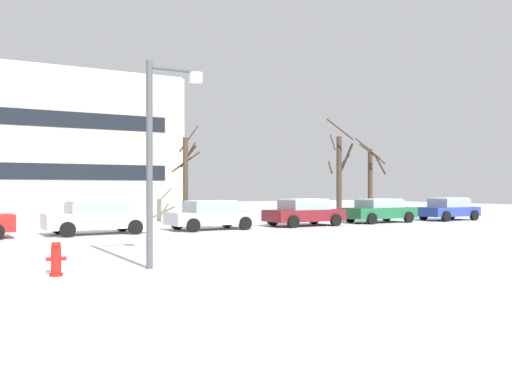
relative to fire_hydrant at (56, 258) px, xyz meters
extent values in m
cylinder|color=red|center=(0.00, 0.00, -0.39)|extent=(0.30, 0.30, 0.06)
cylinder|color=red|center=(0.00, 0.00, -0.06)|extent=(0.22, 0.22, 0.60)
sphere|color=red|center=(0.00, 0.00, 0.29)|extent=(0.21, 0.21, 0.21)
cylinder|color=red|center=(-0.16, 0.00, -0.03)|extent=(0.12, 0.09, 0.09)
cylinder|color=red|center=(0.16, 0.00, -0.03)|extent=(0.12, 0.09, 0.09)
sphere|color=white|center=(0.00, 0.00, 0.34)|extent=(0.15, 0.15, 0.15)
cylinder|color=#4C4F54|center=(2.22, 0.08, 2.16)|extent=(0.16, 0.16, 5.16)
cylinder|color=#4C4F54|center=(2.83, 0.08, 4.59)|extent=(1.23, 0.10, 0.10)
cylinder|color=silver|center=(3.45, 0.08, 4.44)|extent=(0.36, 0.36, 0.25)
cube|color=white|center=(3.28, 11.07, 0.18)|extent=(4.43, 2.03, 0.67)
cube|color=#8C99A8|center=(3.28, 11.07, 0.74)|extent=(2.46, 1.81, 0.44)
cube|color=white|center=(3.28, 11.07, 0.99)|extent=(2.24, 1.67, 0.06)
cylinder|color=black|center=(4.67, 12.08, -0.10)|extent=(0.65, 0.24, 0.64)
cylinder|color=black|center=(4.74, 10.17, -0.10)|extent=(0.65, 0.24, 0.64)
cylinder|color=black|center=(1.83, 11.97, -0.10)|extent=(0.65, 0.24, 0.64)
cylinder|color=black|center=(1.90, 10.07, -0.10)|extent=(0.65, 0.24, 0.64)
cube|color=silver|center=(8.70, 11.06, 0.15)|extent=(4.25, 2.01, 0.60)
cube|color=#8C99A8|center=(8.70, 11.06, 0.69)|extent=(2.36, 1.80, 0.49)
cube|color=white|center=(8.70, 11.06, 0.96)|extent=(2.15, 1.66, 0.06)
cylinder|color=black|center=(10.03, 12.06, -0.10)|extent=(0.65, 0.24, 0.64)
cylinder|color=black|center=(10.10, 10.16, -0.10)|extent=(0.65, 0.24, 0.64)
cylinder|color=black|center=(7.31, 11.96, -0.10)|extent=(0.65, 0.24, 0.64)
cylinder|color=black|center=(7.38, 10.06, -0.10)|extent=(0.65, 0.24, 0.64)
cube|color=maroon|center=(14.13, 11.12, 0.15)|extent=(4.26, 2.04, 0.60)
cube|color=#8C99A8|center=(14.13, 11.12, 0.71)|extent=(2.37, 1.82, 0.51)
cube|color=white|center=(14.13, 11.12, 0.99)|extent=(2.15, 1.68, 0.06)
cylinder|color=black|center=(15.45, 12.14, -0.10)|extent=(0.65, 0.24, 0.64)
cylinder|color=black|center=(15.52, 10.21, -0.10)|extent=(0.65, 0.24, 0.64)
cylinder|color=black|center=(12.73, 12.04, -0.10)|extent=(0.65, 0.24, 0.64)
cylinder|color=black|center=(12.80, 10.11, -0.10)|extent=(0.65, 0.24, 0.64)
cube|color=#1E6038|center=(19.55, 11.38, 0.16)|extent=(4.46, 1.93, 0.62)
cube|color=#8C99A8|center=(19.55, 11.38, 0.69)|extent=(2.48, 1.72, 0.44)
cube|color=white|center=(19.55, 11.38, 0.94)|extent=(2.25, 1.58, 0.06)
cylinder|color=black|center=(20.94, 12.33, -0.10)|extent=(0.65, 0.24, 0.64)
cylinder|color=black|center=(21.01, 10.52, -0.10)|extent=(0.65, 0.24, 0.64)
cylinder|color=black|center=(18.08, 12.23, -0.10)|extent=(0.65, 0.24, 0.64)
cylinder|color=black|center=(18.15, 10.42, -0.10)|extent=(0.65, 0.24, 0.64)
cube|color=#283D93|center=(24.97, 11.12, 0.13)|extent=(4.02, 1.86, 0.57)
cube|color=#8C99A8|center=(24.97, 11.12, 0.68)|extent=(2.23, 1.65, 0.52)
cube|color=white|center=(24.97, 11.12, 0.96)|extent=(2.03, 1.53, 0.06)
cylinder|color=black|center=(26.22, 12.04, -0.10)|extent=(0.65, 0.24, 0.64)
cylinder|color=black|center=(26.28, 10.29, -0.10)|extent=(0.65, 0.24, 0.64)
cylinder|color=black|center=(23.65, 11.95, -0.10)|extent=(0.65, 0.24, 0.64)
cylinder|color=black|center=(23.71, 10.20, -0.10)|extent=(0.65, 0.24, 0.64)
cylinder|color=#423326|center=(19.86, 15.64, 2.28)|extent=(0.35, 0.35, 5.39)
cylinder|color=#423326|center=(20.48, 15.63, 3.63)|extent=(0.18, 1.36, 1.81)
cylinder|color=#423326|center=(19.40, 14.93, 5.36)|extent=(1.53, 1.05, 1.43)
cylinder|color=#423326|center=(19.44, 15.77, 4.59)|extent=(0.37, 0.93, 1.07)
cylinder|color=#423326|center=(20.31, 15.80, 3.26)|extent=(0.48, 1.04, 1.16)
cylinder|color=#423326|center=(19.33, 15.90, 2.97)|extent=(0.66, 1.17, 0.89)
cylinder|color=#423326|center=(8.77, 14.62, 1.96)|extent=(0.28, 0.28, 4.75)
cylinder|color=#423326|center=(9.12, 15.02, 4.31)|extent=(0.89, 0.79, 1.44)
cylinder|color=#423326|center=(9.07, 15.32, 3.06)|extent=(1.48, 0.70, 1.19)
cylinder|color=#423326|center=(9.04, 14.92, 3.41)|extent=(0.72, 0.66, 1.39)
cylinder|color=#423326|center=(9.15, 14.75, 3.58)|extent=(0.39, 0.87, 0.73)
cylinder|color=#423326|center=(22.37, 15.52, 1.92)|extent=(0.32, 0.32, 4.68)
cylinder|color=#423326|center=(22.63, 14.84, 3.18)|extent=(1.48, 0.67, 1.33)
cylinder|color=#423326|center=(21.91, 15.13, 4.06)|extent=(0.92, 1.05, 1.08)
cylinder|color=#423326|center=(22.24, 14.82, 3.77)|extent=(1.48, 0.37, 1.20)
cylinder|color=#423326|center=(21.72, 15.01, 4.23)|extent=(1.13, 1.40, 1.47)
cube|color=#B2A899|center=(3.91, 24.38, 3.98)|extent=(12.82, 11.13, 8.80)
cube|color=white|center=(3.91, 24.38, 8.43)|extent=(12.56, 10.91, 0.10)
cube|color=black|center=(3.91, 18.80, 2.51)|extent=(10.25, 0.04, 0.90)
cube|color=black|center=(3.91, 18.80, 5.45)|extent=(10.25, 0.04, 0.90)
camera|label=1|loc=(-1.89, -13.04, 1.57)|focal=38.18mm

